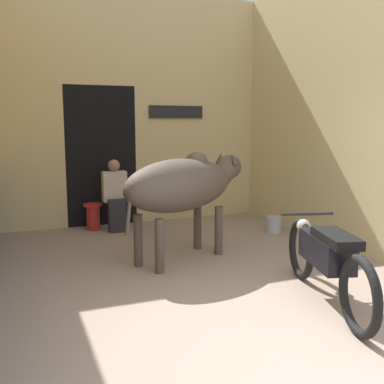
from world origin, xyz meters
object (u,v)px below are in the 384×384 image
shopkeeper_seated (115,194)px  plastic_stool (93,216)px  motorcycle_near (326,258)px  cow (184,185)px  bucket (274,225)px

shopkeeper_seated → plastic_stool: (-0.34, 0.20, -0.38)m
motorcycle_near → shopkeeper_seated: (-1.25, 3.76, 0.16)m
cow → bucket: size_ratio=8.05×
motorcycle_near → bucket: 2.90m
cow → motorcycle_near: (0.76, -1.88, -0.52)m
motorcycle_near → shopkeeper_seated: bearing=108.4°
cow → bucket: (1.85, 0.79, -0.84)m
motorcycle_near → plastic_stool: motorcycle_near is taller
plastic_stool → motorcycle_near: bearing=-68.2°
shopkeeper_seated → plastic_stool: size_ratio=2.69×
motorcycle_near → bucket: (1.09, 2.67, -0.33)m
cow → motorcycle_near: size_ratio=1.02×
plastic_stool → bucket: bearing=-25.8°
cow → shopkeeper_seated: cow is taller
plastic_stool → cow: bearing=-68.3°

